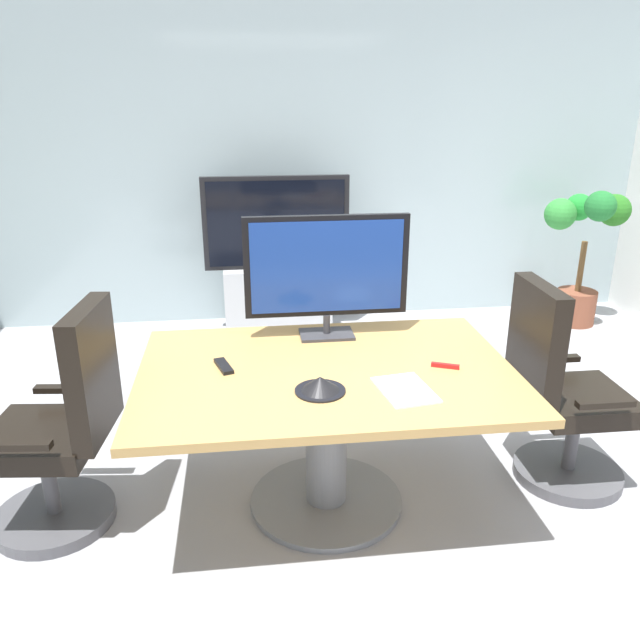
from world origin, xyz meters
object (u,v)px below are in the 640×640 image
object	(u,v)px
office_chair_right	(560,402)
conference_phone	(320,385)
office_chair_left	(63,439)
wall_display_unit	(278,279)
potted_plant	(584,245)
tv_monitor	(327,270)
remote_control	(224,366)
conference_table	(326,407)

from	to	relation	value
office_chair_right	conference_phone	world-z (taller)	office_chair_right
office_chair_left	wall_display_unit	xyz separation A→B (m)	(1.13, 2.49, -0.01)
wall_display_unit	potted_plant	size ratio (longest dim) A/B	1.09
office_chair_right	potted_plant	size ratio (longest dim) A/B	0.91
office_chair_left	tv_monitor	xyz separation A→B (m)	(1.27, 0.41, 0.64)
potted_plant	remote_control	size ratio (longest dim) A/B	7.08
conference_table	office_chair_left	size ratio (longest dim) A/B	1.59
office_chair_right	remote_control	bearing A→B (deg)	90.35
conference_phone	remote_control	bearing A→B (deg)	144.51
conference_table	wall_display_unit	bearing A→B (deg)	91.95
remote_control	potted_plant	bearing A→B (deg)	19.21
tv_monitor	wall_display_unit	distance (m)	2.18
office_chair_right	remote_control	world-z (taller)	office_chair_right
office_chair_left	potted_plant	bearing A→B (deg)	127.54
office_chair_right	wall_display_unit	bearing A→B (deg)	28.73
office_chair_right	potted_plant	xyz separation A→B (m)	(1.31, 2.23, 0.25)
tv_monitor	conference_phone	size ratio (longest dim) A/B	3.82
conference_table	office_chair_left	xyz separation A→B (m)	(-1.22, 0.01, -0.09)
wall_display_unit	conference_phone	size ratio (longest dim) A/B	5.95
office_chair_left	potted_plant	distance (m)	4.39
office_chair_right	remote_control	xyz separation A→B (m)	(-1.69, 0.01, 0.29)
tv_monitor	potted_plant	distance (m)	3.12
tv_monitor	wall_display_unit	size ratio (longest dim) A/B	0.64
potted_plant	tv_monitor	bearing A→B (deg)	-142.88
conference_phone	potted_plant	bearing A→B (deg)	44.25
tv_monitor	conference_phone	xyz separation A→B (m)	(-0.11, -0.65, -0.33)
wall_display_unit	tv_monitor	bearing A→B (deg)	-86.14
office_chair_left	office_chair_right	distance (m)	2.44
wall_display_unit	remote_control	bearing A→B (deg)	-99.13
conference_phone	conference_table	bearing A→B (deg)	75.54
office_chair_right	wall_display_unit	distance (m)	2.76
conference_table	remote_control	xyz separation A→B (m)	(-0.47, 0.07, 0.21)
tv_monitor	conference_table	bearing A→B (deg)	-97.45
tv_monitor	remote_control	size ratio (longest dim) A/B	4.94
conference_table	wall_display_unit	size ratio (longest dim) A/B	1.33
office_chair_left	conference_table	bearing A→B (deg)	95.85
office_chair_right	conference_phone	distance (m)	1.35
conference_table	office_chair_left	distance (m)	1.22
potted_plant	remote_control	bearing A→B (deg)	-143.49
office_chair_right	conference_table	bearing A→B (deg)	93.51
office_chair_left	tv_monitor	size ratio (longest dim) A/B	1.30
conference_table	remote_control	world-z (taller)	remote_control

